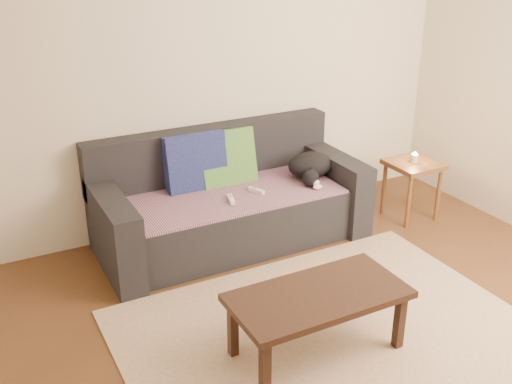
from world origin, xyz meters
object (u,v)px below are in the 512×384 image
(side_table, at_px, (413,172))
(coffee_table, at_px, (318,300))
(sofa, at_px, (229,204))
(wii_remote_b, at_px, (256,191))
(wii_remote_a, at_px, (231,199))
(cat, at_px, (311,166))

(side_table, relative_size, coffee_table, 0.49)
(sofa, distance_m, coffee_table, 1.55)
(side_table, distance_m, coffee_table, 2.11)
(sofa, height_order, wii_remote_b, sofa)
(wii_remote_a, distance_m, coffee_table, 1.33)
(sofa, relative_size, cat, 4.18)
(side_table, bearing_deg, sofa, 167.59)
(cat, distance_m, wii_remote_b, 0.55)
(wii_remote_b, relative_size, side_table, 0.29)
(cat, xyz_separation_m, wii_remote_b, (-0.54, -0.07, -0.08))
(wii_remote_a, bearing_deg, coffee_table, -168.28)
(cat, bearing_deg, sofa, 149.49)
(wii_remote_a, xyz_separation_m, wii_remote_b, (0.25, 0.06, 0.00))
(sofa, xyz_separation_m, coffee_table, (-0.16, -1.54, 0.05))
(coffee_table, bearing_deg, wii_remote_a, 86.61)
(sofa, xyz_separation_m, cat, (0.71, -0.09, 0.23))
(wii_remote_b, bearing_deg, coffee_table, 145.31)
(wii_remote_a, relative_size, coffee_table, 0.15)
(wii_remote_a, bearing_deg, sofa, -5.39)
(side_table, xyz_separation_m, coffee_table, (-1.74, -1.19, -0.06))
(side_table, bearing_deg, wii_remote_a, 175.31)
(sofa, xyz_separation_m, wii_remote_b, (0.17, -0.15, 0.15))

